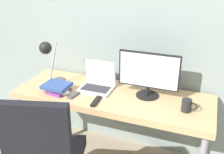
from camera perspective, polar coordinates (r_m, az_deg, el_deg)
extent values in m
cube|color=gray|center=(2.52, 3.13, 11.42)|extent=(8.00, 0.05, 2.60)
cube|color=tan|center=(2.39, 0.02, -4.30)|extent=(1.79, 0.61, 0.06)
cylinder|color=gray|center=(2.78, -18.45, -10.17)|extent=(0.05, 0.05, 0.68)
cylinder|color=gray|center=(3.11, -12.85, -5.63)|extent=(0.05, 0.05, 0.68)
cylinder|color=gray|center=(2.67, 19.36, -11.81)|extent=(0.05, 0.05, 0.68)
cube|color=silver|center=(2.44, -3.54, -2.66)|extent=(0.30, 0.24, 0.02)
cube|color=#2D2D33|center=(2.44, -3.54, -2.45)|extent=(0.26, 0.14, 0.00)
cube|color=silver|center=(2.48, -2.59, 1.05)|extent=(0.30, 0.03, 0.24)
cube|color=silver|center=(2.48, -2.60, 1.02)|extent=(0.27, 0.03, 0.21)
cylinder|color=black|center=(2.36, 7.67, -3.96)|extent=(0.20, 0.20, 0.01)
cylinder|color=black|center=(2.33, 7.73, -2.91)|extent=(0.04, 0.04, 0.08)
cube|color=black|center=(2.26, 8.02, 1.43)|extent=(0.53, 0.02, 0.32)
cube|color=silver|center=(2.25, 7.94, 1.32)|extent=(0.51, 0.00, 0.29)
cylinder|color=#4C4C51|center=(2.69, -11.41, -0.51)|extent=(0.10, 0.10, 0.02)
cylinder|color=#99999E|center=(2.55, -12.78, 2.73)|extent=(0.02, 0.19, 0.38)
sphere|color=black|center=(2.42, -14.30, 6.16)|extent=(0.11, 0.11, 0.11)
cube|color=black|center=(1.82, -16.33, -12.81)|extent=(0.47, 0.20, 0.53)
cube|color=#753384|center=(2.44, -11.57, -2.98)|extent=(0.20, 0.19, 0.03)
cube|color=silver|center=(2.45, -11.89, -2.29)|extent=(0.21, 0.16, 0.02)
cube|color=#334C8C|center=(2.44, -11.98, -1.82)|extent=(0.24, 0.20, 0.03)
cube|color=black|center=(2.24, -3.53, -5.29)|extent=(0.05, 0.17, 0.02)
cube|color=#4C4C51|center=(2.35, -8.34, -3.94)|extent=(0.06, 0.13, 0.02)
cylinder|color=black|center=(2.17, 15.89, -5.96)|extent=(0.08, 0.08, 0.10)
torus|color=black|center=(2.17, 17.20, -6.15)|extent=(0.07, 0.01, 0.07)
ellipsoid|color=white|center=(2.40, -10.63, -3.28)|extent=(0.13, 0.09, 0.04)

